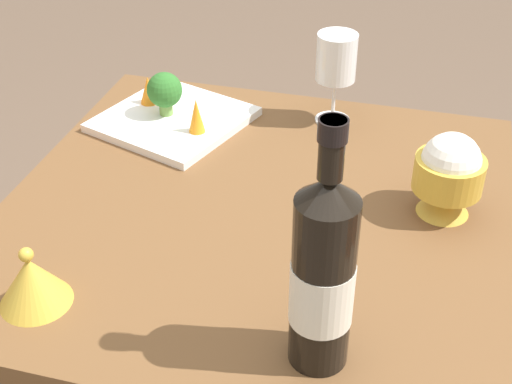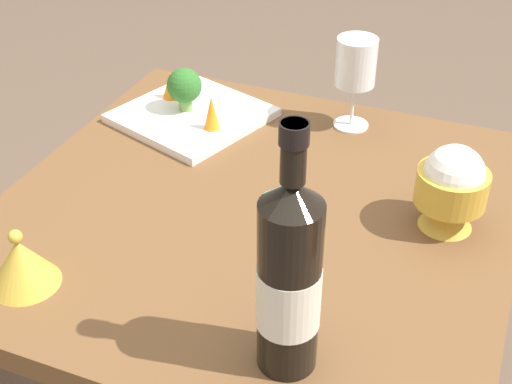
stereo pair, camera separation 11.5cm
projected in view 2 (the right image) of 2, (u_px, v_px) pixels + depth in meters
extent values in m
cube|color=brown|center=(256.00, 217.00, 1.18)|extent=(0.82, 0.82, 0.04)
cylinder|color=brown|center=(178.00, 229.00, 1.77)|extent=(0.05, 0.05, 0.71)
cylinder|color=brown|center=(466.00, 302.00, 1.55)|extent=(0.05, 0.05, 0.71)
cylinder|color=black|center=(4.00, 293.00, 1.78)|extent=(0.03, 0.03, 0.43)
cylinder|color=black|center=(289.00, 289.00, 0.83)|extent=(0.08, 0.07, 0.24)
cone|color=black|center=(292.00, 194.00, 0.76)|extent=(0.08, 0.07, 0.03)
cylinder|color=black|center=(294.00, 153.00, 0.73)|extent=(0.03, 0.03, 0.07)
cylinder|color=black|center=(294.00, 133.00, 0.71)|extent=(0.03, 0.03, 0.02)
cylinder|color=silver|center=(289.00, 296.00, 0.84)|extent=(0.08, 0.08, 0.08)
cylinder|color=white|center=(351.00, 125.00, 1.39)|extent=(0.07, 0.07, 0.00)
cylinder|color=white|center=(352.00, 104.00, 1.37)|extent=(0.01, 0.01, 0.08)
cylinder|color=white|center=(356.00, 62.00, 1.32)|extent=(0.08, 0.08, 0.09)
cone|color=gold|center=(447.00, 214.00, 1.12)|extent=(0.08, 0.08, 0.04)
cylinder|color=gold|center=(452.00, 187.00, 1.09)|extent=(0.11, 0.11, 0.05)
sphere|color=white|center=(454.00, 175.00, 1.08)|extent=(0.09, 0.09, 0.09)
cone|color=gold|center=(22.00, 262.00, 1.00)|extent=(0.10, 0.10, 0.07)
sphere|color=gold|center=(15.00, 237.00, 0.97)|extent=(0.02, 0.02, 0.02)
cube|color=white|center=(192.00, 115.00, 1.41)|extent=(0.32, 0.32, 0.02)
cylinder|color=#729E4C|center=(185.00, 103.00, 1.41)|extent=(0.03, 0.03, 0.03)
sphere|color=#2D6B28|center=(184.00, 85.00, 1.38)|extent=(0.07, 0.07, 0.07)
cone|color=orange|center=(171.00, 85.00, 1.44)|extent=(0.03, 0.03, 0.06)
cone|color=orange|center=(212.00, 113.00, 1.33)|extent=(0.03, 0.03, 0.07)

